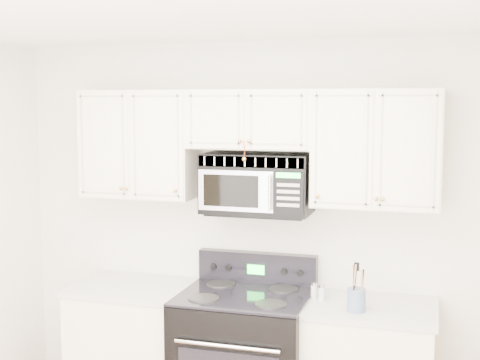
% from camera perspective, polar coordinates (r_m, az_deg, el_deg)
% --- Properties ---
extents(room, '(3.51, 3.51, 2.61)m').
position_cam_1_polar(room, '(3.09, -7.04, -10.10)').
color(room, brown).
rests_on(room, ground).
extents(base_cabinet_left, '(0.86, 0.65, 0.92)m').
position_cam_1_polar(base_cabinet_left, '(4.93, -8.75, -14.36)').
color(base_cabinet_left, white).
rests_on(base_cabinet_left, ground).
extents(range, '(0.84, 0.76, 1.14)m').
position_cam_1_polar(range, '(4.60, 0.41, -15.07)').
color(range, black).
rests_on(range, ground).
extents(upper_cabinets, '(2.44, 0.37, 0.75)m').
position_cam_1_polar(upper_cabinets, '(4.46, 1.05, 3.40)').
color(upper_cabinets, white).
rests_on(upper_cabinets, ground).
extents(microwave, '(0.72, 0.41, 0.40)m').
position_cam_1_polar(microwave, '(4.46, 1.48, -0.27)').
color(microwave, black).
rests_on(microwave, ground).
extents(utensil_crock, '(0.11, 0.11, 0.30)m').
position_cam_1_polar(utensil_crock, '(4.18, 9.90, -9.95)').
color(utensil_crock, slate).
rests_on(utensil_crock, base_cabinet_right).
extents(shaker_salt, '(0.04, 0.04, 0.10)m').
position_cam_1_polar(shaker_salt, '(4.42, 6.34, -9.33)').
color(shaker_salt, '#BEBEBE').
rests_on(shaker_salt, base_cabinet_right).
extents(shaker_pepper, '(0.04, 0.04, 0.11)m').
position_cam_1_polar(shaker_pepper, '(4.37, 6.99, -9.53)').
color(shaker_pepper, '#BEBEBE').
rests_on(shaker_pepper, base_cabinet_right).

